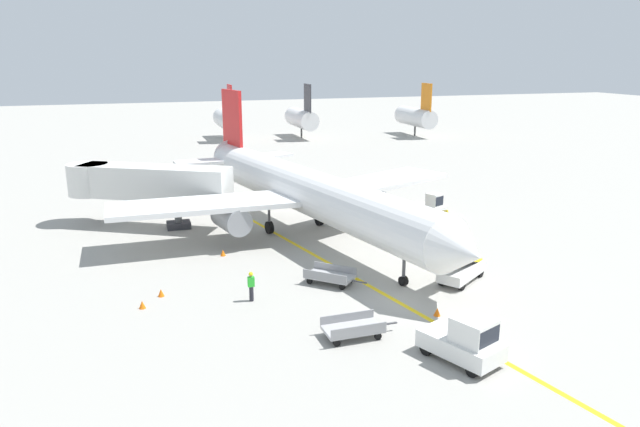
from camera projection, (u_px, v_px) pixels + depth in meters
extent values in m
plane|color=#9E9B93|center=(407.00, 300.00, 32.97)|extent=(300.00, 300.00, 0.00)
cube|color=yellow|center=(346.00, 273.00, 37.04)|extent=(17.54, 78.18, 0.01)
cylinder|color=white|center=(307.00, 191.00, 43.76)|extent=(9.69, 30.01, 3.30)
cone|color=white|center=(463.00, 252.00, 30.29)|extent=(3.68, 3.04, 3.23)
cone|color=white|center=(224.00, 155.00, 57.30)|extent=(3.66, 3.41, 3.14)
cube|color=white|center=(378.00, 182.00, 48.80)|extent=(13.66, 9.39, 0.36)
cylinder|color=gray|center=(368.00, 199.00, 47.42)|extent=(2.55, 3.53, 1.90)
cube|color=white|center=(203.00, 205.00, 41.43)|extent=(13.03, 4.50, 0.36)
cylinder|color=gray|center=(231.00, 219.00, 41.67)|extent=(2.55, 3.53, 1.90)
cube|color=red|center=(232.00, 119.00, 54.36)|extent=(1.14, 3.97, 5.20)
cube|color=white|center=(265.00, 156.00, 56.45)|extent=(5.64, 3.88, 0.24)
cube|color=white|center=(204.00, 162.00, 53.50)|extent=(5.35, 2.60, 0.24)
cylinder|color=#4C4C51|center=(404.00, 260.00, 34.69)|extent=(0.20, 0.20, 3.12)
cylinder|color=black|center=(403.00, 281.00, 35.02)|extent=(0.46, 0.62, 0.56)
cylinder|color=#4C4C51|center=(319.00, 206.00, 47.00)|extent=(0.20, 0.20, 3.12)
cylinder|color=black|center=(319.00, 220.00, 47.28)|extent=(0.55, 1.01, 0.96)
cylinder|color=#4C4C51|center=(269.00, 214.00, 44.83)|extent=(0.20, 0.20, 3.12)
cylinder|color=black|center=(269.00, 227.00, 45.11)|extent=(0.55, 1.01, 0.96)
cube|color=black|center=(437.00, 235.00, 31.86)|extent=(2.95, 1.58, 0.60)
cube|color=silver|center=(155.00, 182.00, 46.11)|extent=(11.70, 8.22, 2.50)
cylinder|color=silver|center=(88.00, 179.00, 47.23)|extent=(3.20, 3.20, 2.50)
cylinder|color=#59595B|center=(178.00, 214.00, 46.38)|extent=(0.56, 0.56, 2.35)
cube|color=#333338|center=(179.00, 225.00, 46.62)|extent=(1.80, 1.40, 0.50)
cube|color=silver|center=(460.00, 345.00, 26.36)|extent=(3.11, 4.05, 0.80)
cube|color=silver|center=(474.00, 330.00, 25.65)|extent=(2.02, 2.07, 1.10)
cube|color=black|center=(489.00, 337.00, 25.07)|extent=(1.35, 0.61, 0.77)
cylinder|color=black|center=(495.00, 358.00, 26.03)|extent=(0.43, 0.64, 0.60)
cylinder|color=black|center=(472.00, 370.00, 25.03)|extent=(0.43, 0.64, 0.60)
cylinder|color=black|center=(449.00, 338.00, 27.89)|extent=(0.43, 0.64, 0.60)
cylinder|color=black|center=(426.00, 349.00, 26.89)|extent=(0.43, 0.64, 0.60)
cube|color=silver|center=(430.00, 210.00, 49.66)|extent=(2.12, 2.72, 0.70)
cube|color=silver|center=(434.00, 200.00, 49.12)|extent=(1.38, 1.40, 1.10)
cube|color=black|center=(439.00, 201.00, 48.74)|extent=(0.93, 0.45, 0.77)
cylinder|color=black|center=(442.00, 214.00, 49.48)|extent=(0.43, 0.64, 0.60)
cylinder|color=black|center=(433.00, 217.00, 48.78)|extent=(0.43, 0.64, 0.60)
cylinder|color=black|center=(426.00, 211.00, 50.71)|extent=(0.43, 0.64, 0.60)
cylinder|color=black|center=(417.00, 213.00, 50.01)|extent=(0.43, 0.64, 0.60)
cube|color=silver|center=(462.00, 271.00, 35.61)|extent=(3.98, 3.38, 0.60)
cylinder|color=black|center=(462.00, 285.00, 34.30)|extent=(0.62, 0.52, 0.60)
cylinder|color=black|center=(442.00, 280.00, 35.05)|extent=(0.62, 0.52, 0.60)
cylinder|color=black|center=(480.00, 272.00, 36.34)|extent=(0.62, 0.52, 0.60)
cylinder|color=black|center=(461.00, 268.00, 37.08)|extent=(0.62, 0.52, 0.60)
cube|color=black|center=(458.00, 259.00, 34.91)|extent=(4.63, 3.56, 1.76)
cube|color=yellow|center=(466.00, 259.00, 34.61)|extent=(4.19, 2.90, 1.84)
cube|color=yellow|center=(451.00, 256.00, 35.14)|extent=(4.19, 2.90, 1.84)
cube|color=silver|center=(421.00, 226.00, 45.03)|extent=(1.56, 3.82, 0.60)
cylinder|color=black|center=(437.00, 234.00, 44.07)|extent=(0.23, 0.60, 0.60)
cylinder|color=black|center=(421.00, 236.00, 43.70)|extent=(0.23, 0.60, 0.60)
cylinder|color=black|center=(420.00, 225.00, 46.52)|extent=(0.23, 0.60, 0.60)
cylinder|color=black|center=(406.00, 226.00, 46.15)|extent=(0.23, 0.60, 0.60)
cube|color=black|center=(425.00, 216.00, 44.23)|extent=(0.97, 5.01, 1.76)
cube|color=yellow|center=(431.00, 214.00, 44.33)|extent=(0.16, 5.02, 1.84)
cube|color=yellow|center=(420.00, 215.00, 44.07)|extent=(0.16, 5.02, 1.84)
cube|color=#A5A5A8|center=(353.00, 329.00, 28.50)|extent=(2.82, 1.54, 0.16)
cube|color=#4C4C51|center=(388.00, 324.00, 29.08)|extent=(0.90, 0.09, 0.08)
cylinder|color=#4C4C51|center=(396.00, 323.00, 29.23)|extent=(0.12, 0.12, 0.05)
cube|color=gray|center=(347.00, 318.00, 29.12)|extent=(2.80, 0.10, 0.50)
cube|color=gray|center=(359.00, 331.00, 27.75)|extent=(2.80, 0.10, 0.50)
cylinder|color=black|center=(368.00, 326.00, 29.44)|extent=(0.36, 0.13, 0.36)
cylinder|color=black|center=(378.00, 336.00, 28.35)|extent=(0.36, 0.13, 0.36)
cylinder|color=black|center=(328.00, 332.00, 28.78)|extent=(0.36, 0.13, 0.36)
cylinder|color=black|center=(337.00, 343.00, 27.69)|extent=(0.36, 0.13, 0.36)
cube|color=#A5A5A8|center=(330.00, 276.00, 35.25)|extent=(3.06, 3.02, 0.16)
cube|color=#4C4C51|center=(359.00, 282.00, 34.48)|extent=(0.71, 0.68, 0.08)
cylinder|color=#4C4C51|center=(366.00, 283.00, 34.29)|extent=(0.12, 0.12, 0.05)
cube|color=gray|center=(335.00, 269.00, 35.84)|extent=(2.06, 1.98, 0.50)
cube|color=gray|center=(325.00, 277.00, 34.53)|extent=(2.06, 1.98, 0.50)
cylinder|color=black|center=(350.00, 280.00, 35.40)|extent=(0.34, 0.34, 0.36)
cylinder|color=black|center=(342.00, 287.00, 34.35)|extent=(0.34, 0.34, 0.36)
cylinder|color=black|center=(318.00, 275.00, 36.28)|extent=(0.34, 0.34, 0.36)
cylinder|color=black|center=(310.00, 281.00, 35.23)|extent=(0.34, 0.34, 0.36)
cylinder|color=#26262D|center=(251.00, 294.00, 32.75)|extent=(0.24, 0.24, 0.85)
cube|color=green|center=(251.00, 282.00, 32.57)|extent=(0.36, 0.22, 0.56)
sphere|color=#9E7051|center=(251.00, 275.00, 32.47)|extent=(0.20, 0.20, 0.20)
sphere|color=yellow|center=(251.00, 274.00, 32.45)|extent=(0.24, 0.24, 0.24)
cone|color=orange|center=(142.00, 305.00, 31.83)|extent=(0.36, 0.36, 0.44)
cone|color=orange|center=(161.00, 293.00, 33.41)|extent=(0.36, 0.36, 0.44)
cone|color=orange|center=(437.00, 312.00, 30.93)|extent=(0.36, 0.36, 0.44)
cone|color=orange|center=(223.00, 253.00, 40.16)|extent=(0.36, 0.36, 0.44)
cylinder|color=silver|center=(227.00, 120.00, 94.82)|extent=(3.00, 10.00, 3.00)
cylinder|color=#3F3F3F|center=(227.00, 134.00, 95.41)|extent=(0.30, 0.30, 1.60)
cube|color=red|center=(230.00, 99.00, 90.70)|extent=(0.24, 3.20, 4.40)
cylinder|color=silver|center=(301.00, 119.00, 96.79)|extent=(3.00, 10.00, 3.00)
cylinder|color=#3F3F3F|center=(301.00, 133.00, 97.38)|extent=(0.30, 0.30, 1.60)
cube|color=#333338|center=(308.00, 98.00, 92.67)|extent=(0.24, 3.20, 4.40)
cylinder|color=silver|center=(415.00, 117.00, 99.12)|extent=(3.00, 10.00, 3.00)
cylinder|color=#3F3F3F|center=(415.00, 131.00, 99.72)|extent=(0.30, 0.30, 1.60)
cube|color=orange|center=(426.00, 97.00, 95.00)|extent=(0.24, 3.20, 4.40)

